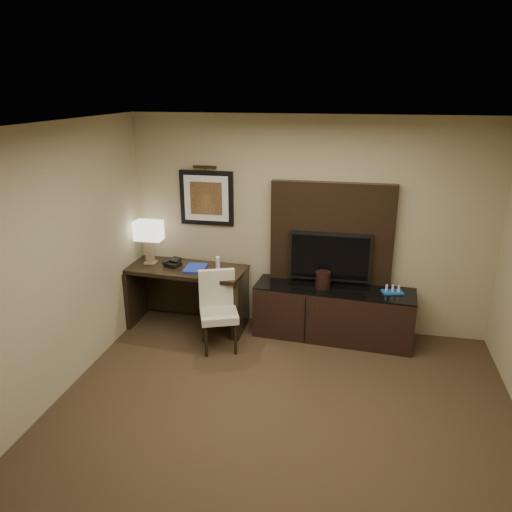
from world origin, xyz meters
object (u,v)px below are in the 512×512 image
(desk, at_px, (188,297))
(ice_bucket, at_px, (323,280))
(credenza, at_px, (333,313))
(minibar_tray, at_px, (393,289))
(desk_phone, at_px, (173,263))
(tv, at_px, (330,257))
(water_bottle, at_px, (218,263))
(table_lamp, at_px, (149,242))
(desk_chair, at_px, (219,314))

(desk, height_order, ice_bucket, ice_bucket)
(credenza, xyz_separation_m, minibar_tray, (0.68, -0.01, 0.38))
(minibar_tray, bearing_deg, desk_phone, -179.38)
(minibar_tray, bearing_deg, ice_bucket, -178.98)
(tv, height_order, water_bottle, tv)
(desk_phone, xyz_separation_m, water_bottle, (0.59, 0.02, 0.04))
(tv, relative_size, water_bottle, 6.16)
(credenza, height_order, table_lamp, table_lamp)
(tv, bearing_deg, water_bottle, -173.47)
(desk, bearing_deg, minibar_tray, 5.06)
(desk_chair, height_order, desk_phone, desk_chair)
(table_lamp, relative_size, desk_phone, 3.24)
(desk_phone, height_order, minibar_tray, desk_phone)
(desk, relative_size, minibar_tray, 6.24)
(desk_chair, xyz_separation_m, ice_bucket, (1.17, 0.54, 0.32))
(desk, distance_m, minibar_tray, 2.58)
(table_lamp, height_order, desk_phone, table_lamp)
(credenza, bearing_deg, tv, 124.29)
(desk_chair, bearing_deg, ice_bucket, 3.51)
(desk, distance_m, ice_bucket, 1.78)
(desk_chair, bearing_deg, water_bottle, 84.84)
(credenza, distance_m, tv, 0.71)
(water_bottle, relative_size, minibar_tray, 0.67)
(desk, xyz_separation_m, desk_phone, (-0.18, 0.01, 0.45))
(desk, height_order, minibar_tray, desk)
(table_lamp, xyz_separation_m, minibar_tray, (3.08, -0.02, -0.39))
(tv, xyz_separation_m, desk_chair, (-1.23, -0.71, -0.57))
(table_lamp, distance_m, minibar_tray, 3.10)
(ice_bucket, bearing_deg, desk_phone, -179.56)
(desk, relative_size, tv, 1.51)
(tv, bearing_deg, desk_chair, -150.05)
(tv, bearing_deg, credenza, -59.72)
(credenza, bearing_deg, water_bottle, -175.25)
(water_bottle, bearing_deg, table_lamp, 178.04)
(tv, distance_m, water_bottle, 1.40)
(desk, height_order, desk_phone, desk_phone)
(desk_chair, distance_m, table_lamp, 1.39)
(desk, relative_size, ice_bucket, 7.22)
(credenza, xyz_separation_m, table_lamp, (-2.39, 0.01, 0.77))
(desk, xyz_separation_m, desk_chair, (0.57, -0.52, 0.05))
(table_lamp, bearing_deg, ice_bucket, -0.93)
(desk, height_order, credenza, desk)
(tv, bearing_deg, minibar_tray, -11.02)
(desk, bearing_deg, ice_bucket, 5.01)
(tv, xyz_separation_m, minibar_tray, (0.77, -0.15, -0.31))
(desk, relative_size, desk_phone, 8.34)
(credenza, bearing_deg, desk, -174.47)
(table_lamp, xyz_separation_m, water_bottle, (0.92, -0.03, -0.21))
(credenza, distance_m, table_lamp, 2.51)
(table_lamp, relative_size, ice_bucket, 2.80)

